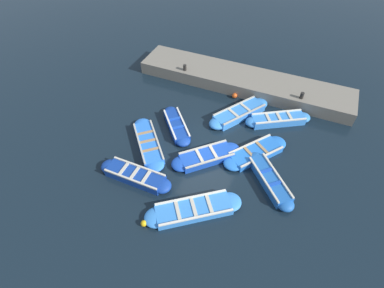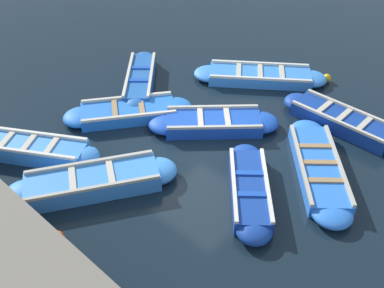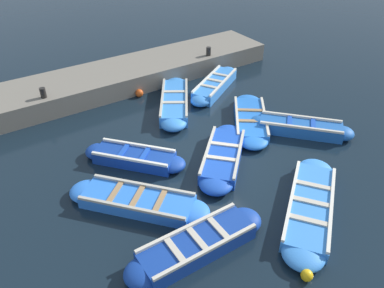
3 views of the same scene
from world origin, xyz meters
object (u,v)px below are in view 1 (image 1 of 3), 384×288
Objects in this scene: boat_far_corner at (194,209)px; buoy_orange_near at (144,223)px; boat_outer_left at (206,157)px; boat_outer_right at (239,113)px; boat_end_of_row at (177,125)px; buoy_yellow_far at (235,96)px; boat_tucked at (148,143)px; bollard_mid_north at (302,96)px; bollard_north at (185,68)px; boat_drifting at (278,120)px; boat_bow_out at (135,176)px; boat_stern_in at (255,153)px; boat_broadside at (270,180)px.

boat_far_corner reaches higher than buoy_orange_near.
buoy_orange_near is at bearing -13.52° from boat_outer_left.
boat_outer_right is 3.47m from boat_end_of_row.
buoy_yellow_far is at bearing 151.23° from boat_end_of_row.
boat_tucked is (-2.52, -3.48, 0.00)m from boat_far_corner.
bollard_mid_north is at bearing 97.23° from buoy_yellow_far.
bollard_north reaches higher than boat_outer_left.
boat_far_corner is at bearing -16.51° from boat_drifting.
boat_tucked is 11.32× the size of buoy_yellow_far.
bollard_north reaches higher than boat_tucked.
boat_bow_out is at bearing -4.31° from boat_end_of_row.
boat_tucked is 2.05m from boat_bow_out.
boat_outer_left is 4.27m from buoy_orange_near.
boat_far_corner is 2.88m from boat_outer_left.
boat_outer_left is 6.52m from bollard_north.
bollard_north is (-5.74, -0.61, 0.75)m from boat_tucked.
boat_drifting is (-6.16, 5.00, 0.01)m from boat_bow_out.
boat_outer_right is 10.53× the size of bollard_north.
boat_far_corner is (4.19, 2.75, -0.02)m from boat_end_of_row.
buoy_yellow_far is at bearing 162.76° from boat_bow_out.
bollard_mid_north is (-5.74, 6.26, 0.75)m from boat_tucked.
boat_outer_left is at bearing 133.03° from boat_bow_out.
boat_end_of_row reaches higher than boat_stern_in.
boat_bow_out reaches higher than boat_stern_in.
bollard_mid_north is (-5.60, 0.30, 0.72)m from boat_broadside.
boat_bow_out is 7.63m from buoy_yellow_far.
boat_drifting is at bearing 75.44° from bollard_north.
boat_outer_right is at bearing 169.01° from buoy_orange_near.
bollard_north is 3.45m from buoy_yellow_far.
boat_far_corner is 10.84× the size of bollard_mid_north.
boat_far_corner is 1.12× the size of boat_drifting.
boat_stern_in is 4.44m from buoy_yellow_far.
bollard_mid_north reaches higher than boat_stern_in.
boat_outer_left is at bearing -7.98° from boat_outer_right.
bollard_mid_north is at bearing 163.30° from boat_stern_in.
buoy_orange_near is (8.00, -3.53, -0.08)m from boat_drifting.
boat_bow_out is at bearing -39.09° from boat_drifting.
boat_broadside is 0.85× the size of boat_bow_out.
buoy_orange_near is (9.58, -4.33, -0.79)m from bollard_mid_north.
boat_end_of_row is at bearing -92.83° from boat_stern_in.
boat_drifting is (-2.49, 4.73, 0.03)m from boat_end_of_row.
boat_stern_in is 0.99× the size of boat_tucked.
boat_tucked is at bearing -23.71° from boat_end_of_row.
boat_broadside is (-2.66, 2.47, 0.04)m from boat_far_corner.
bollard_north is at bearing -165.15° from buoy_orange_near.
boat_drifting is 11.30× the size of buoy_yellow_far.
boat_outer_left is 8.83× the size of bollard_mid_north.
boat_bow_out is 7.84m from bollard_north.
boat_outer_right is at bearing 65.03° from bollard_north.
boat_far_corner is 1.23× the size of boat_outer_left.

